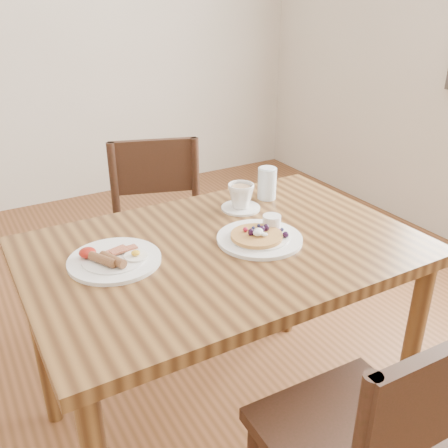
# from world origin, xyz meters

# --- Properties ---
(ground) EXTENTS (5.00, 5.00, 0.00)m
(ground) POSITION_xyz_m (0.00, 0.00, 0.00)
(ground) COLOR brown
(ground) RESTS_ON ground
(dining_table) EXTENTS (1.20, 0.80, 0.75)m
(dining_table) POSITION_xyz_m (0.00, 0.00, 0.65)
(dining_table) COLOR brown
(dining_table) RESTS_ON ground
(chair_near) EXTENTS (0.43, 0.43, 0.88)m
(chair_near) POSITION_xyz_m (0.04, -0.63, 0.49)
(chair_near) COLOR #351A13
(chair_near) RESTS_ON ground
(chair_far) EXTENTS (0.53, 0.53, 0.88)m
(chair_far) POSITION_xyz_m (0.05, 0.65, 0.49)
(chair_far) COLOR #351A13
(chair_far) RESTS_ON ground
(pancake_plate) EXTENTS (0.27, 0.27, 0.06)m
(pancake_plate) POSITION_xyz_m (0.11, -0.03, 0.76)
(pancake_plate) COLOR white
(pancake_plate) RESTS_ON dining_table
(breakfast_plate) EXTENTS (0.27, 0.27, 0.04)m
(breakfast_plate) POSITION_xyz_m (-0.33, 0.06, 0.76)
(breakfast_plate) COLOR white
(breakfast_plate) RESTS_ON dining_table
(teacup_saucer) EXTENTS (0.14, 0.14, 0.10)m
(teacup_saucer) POSITION_xyz_m (0.19, 0.21, 0.79)
(teacup_saucer) COLOR white
(teacup_saucer) RESTS_ON dining_table
(water_glass) EXTENTS (0.07, 0.07, 0.12)m
(water_glass) POSITION_xyz_m (0.33, 0.25, 0.81)
(water_glass) COLOR silver
(water_glass) RESTS_ON dining_table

